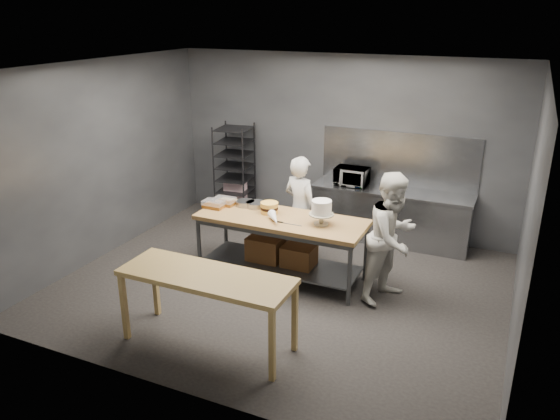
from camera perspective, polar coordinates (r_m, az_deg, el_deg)
name	(u,v)px	position (r m, az deg, el deg)	size (l,w,h in m)	color
ground	(281,285)	(7.78, 0.14, -7.89)	(6.00, 6.00, 0.00)	black
back_wall	(341,144)	(9.45, 6.41, 6.86)	(6.00, 0.04, 3.00)	#4C4F54
work_table	(281,240)	(7.81, 0.08, -3.12)	(2.40, 0.90, 0.92)	olive
near_counter	(206,281)	(6.20, -7.70, -7.41)	(2.00, 0.70, 0.90)	#A08142
back_counter	(390,216)	(9.21, 11.44, -0.61)	(2.60, 0.60, 0.90)	slate
splashback_panel	(398,159)	(9.22, 12.27, 5.22)	(2.60, 0.02, 0.90)	slate
speed_rack	(235,174)	(9.99, -4.74, 3.82)	(0.68, 0.72, 1.75)	black
chef_behind	(300,209)	(8.27, 2.15, 0.10)	(0.60, 0.39, 1.65)	silver
chef_right	(393,238)	(7.25, 11.70, -2.83)	(0.85, 0.67, 1.76)	silver
microwave	(352,176)	(9.18, 7.49, 3.51)	(0.54, 0.37, 0.30)	black
frosted_cake_stand	(322,209)	(7.35, 4.36, 0.09)	(0.34, 0.34, 0.35)	#B4AB90
layer_cake	(269,208)	(7.80, -1.12, 0.23)	(0.25, 0.25, 0.16)	#FAC54F
cake_pans	(251,204)	(8.09, -3.07, 0.64)	(0.46, 0.29, 0.07)	gray
piping_bag	(274,218)	(7.46, -0.60, -0.88)	(0.12, 0.12, 0.38)	white
offset_spatula	(286,223)	(7.44, 0.64, -1.39)	(0.36, 0.02, 0.02)	slate
pastry_clamshells	(219,203)	(8.13, -6.37, 0.77)	(0.39, 0.39, 0.11)	#95591D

